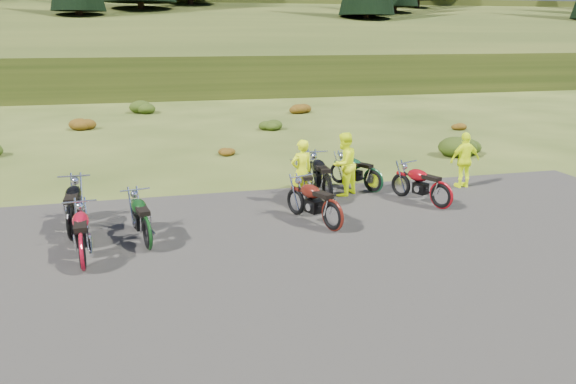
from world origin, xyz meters
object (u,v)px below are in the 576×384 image
object	(u,v)px
motorcycle_7	(373,193)
person_middle	(302,173)
motorcycle_3	(309,210)
motorcycle_0	(73,241)

from	to	relation	value
motorcycle_7	person_middle	world-z (taller)	person_middle
motorcycle_3	motorcycle_7	world-z (taller)	motorcycle_3
motorcycle_7	motorcycle_0	bearing A→B (deg)	74.95
motorcycle_0	motorcycle_7	size ratio (longest dim) A/B	1.14
motorcycle_3	person_middle	distance (m)	1.03
motorcycle_3	motorcycle_7	distance (m)	2.48
motorcycle_3	person_middle	world-z (taller)	person_middle
motorcycle_3	motorcycle_7	xyz separation A→B (m)	(2.23, 1.06, 0.00)
motorcycle_0	motorcycle_7	world-z (taller)	motorcycle_0
motorcycle_0	motorcycle_3	distance (m)	5.81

